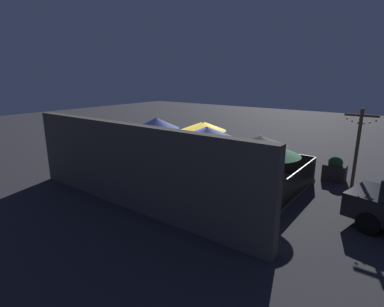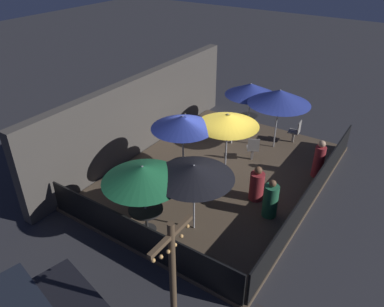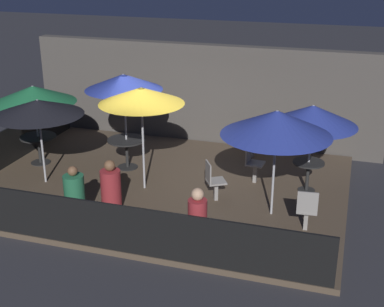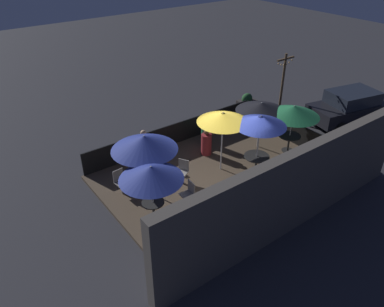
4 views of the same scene
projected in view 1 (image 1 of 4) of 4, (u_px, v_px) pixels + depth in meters
The scene contains 23 objects.
ground_plane at pixel (192, 180), 12.83m from camera, with size 60.00×60.00×0.00m, color #2D2D33.
patio_deck at pixel (192, 179), 12.82m from camera, with size 8.52×6.24×0.12m.
building_wall at pixel (131, 167), 9.88m from camera, with size 10.12×0.36×2.88m.
fence_front at pixel (228, 153), 15.06m from camera, with size 8.32×0.05×0.95m.
fence_side_left at pixel (290, 189), 10.23m from camera, with size 0.05×6.04×0.95m.
patio_umbrella_0 at pixel (126, 130), 13.79m from camera, with size 1.99×1.99×2.05m.
patio_umbrella_1 at pixel (269, 149), 10.10m from camera, with size 2.11×2.11×2.05m.
patio_umbrella_2 at pixel (207, 132), 11.04m from camera, with size 1.89×1.89×2.42m.
patio_umbrella_3 at pixel (261, 141), 11.33m from camera, with size 2.07×2.07×2.03m.
patio_umbrella_4 at pixel (156, 123), 14.47m from camera, with size 2.24×2.24×2.27m.
patio_umbrella_5 at pixel (203, 126), 12.33m from camera, with size 1.91×1.91×2.41m.
dining_table_0 at pixel (128, 156), 14.11m from camera, with size 0.72×0.72×0.72m.
dining_table_1 at pixel (267, 184), 10.42m from camera, with size 0.92×0.92×0.73m.
dining_table_2 at pixel (206, 173), 11.44m from camera, with size 0.95×0.95×0.77m.
patio_chair_0 at pixel (146, 162), 13.28m from camera, with size 0.43×0.43×0.94m.
patio_chair_1 at pixel (153, 149), 15.71m from camera, with size 0.44×0.44×0.90m.
patio_chair_2 at pixel (122, 173), 11.80m from camera, with size 0.57×0.57×0.93m.
patio_chair_3 at pixel (175, 159), 13.88m from camera, with size 0.55×0.55×0.92m.
patron_0 at pixel (197, 147), 15.74m from camera, with size 0.48×0.48×1.32m.
patron_1 at pixel (223, 161), 13.57m from camera, with size 0.58×0.58×1.14m.
patron_2 at pixel (239, 159), 13.78m from camera, with size 0.56×0.56×1.20m.
planter_box at pixel (335, 170), 12.75m from camera, with size 0.90×0.63×1.06m.
light_post at pixel (357, 147), 10.81m from camera, with size 1.10×0.12×3.25m.
Camera 1 is at (-7.30, 9.68, 4.35)m, focal length 28.00 mm.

